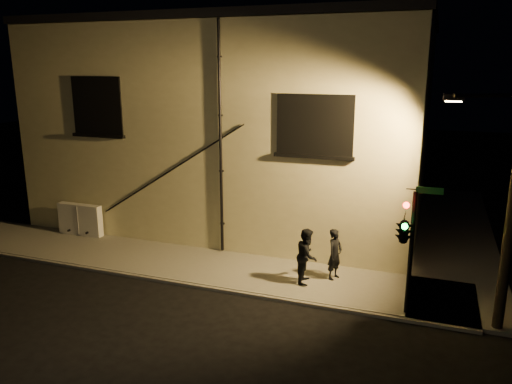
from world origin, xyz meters
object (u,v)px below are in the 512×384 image
at_px(utility_cabinet, 80,219).
at_px(traffic_signal, 405,229).
at_px(pedestrian_b, 307,256).
at_px(streetlamp_pole, 508,202).
at_px(pedestrian_a, 335,254).

height_order(utility_cabinet, traffic_signal, traffic_signal).
relative_size(pedestrian_b, streetlamp_pole, 0.27).
height_order(utility_cabinet, pedestrian_b, pedestrian_b).
bearing_deg(traffic_signal, streetlamp_pole, 3.65).
bearing_deg(utility_cabinet, pedestrian_b, -7.88).
xyz_separation_m(pedestrian_a, pedestrian_b, (-0.78, -0.57, 0.05)).
xyz_separation_m(pedestrian_b, traffic_signal, (2.96, -1.14, 1.58)).
bearing_deg(traffic_signal, pedestrian_a, 141.80).
bearing_deg(pedestrian_a, streetlamp_pole, -86.33).
height_order(utility_cabinet, pedestrian_a, pedestrian_a).
height_order(pedestrian_a, traffic_signal, traffic_signal).
height_order(pedestrian_b, streetlamp_pole, streetlamp_pole).
bearing_deg(streetlamp_pole, traffic_signal, -176.35).
distance_m(pedestrian_a, traffic_signal, 3.22).
bearing_deg(streetlamp_pole, pedestrian_b, 169.65).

